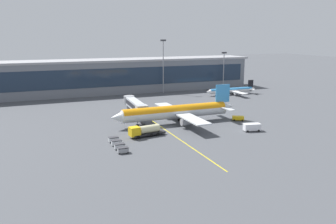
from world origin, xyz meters
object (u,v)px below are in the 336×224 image
(baggage_cart_0, at_px, (123,150))
(baggage_cart_2, at_px, (117,143))
(commuter_jet_far, at_px, (231,90))
(main_airliner, at_px, (176,112))
(fuel_tanker, at_px, (145,131))
(baggage_cart_1, at_px, (120,146))
(baggage_cart_3, at_px, (114,139))
(crew_van, at_px, (252,127))
(pushback_tug, at_px, (238,118))

(baggage_cart_0, distance_m, baggage_cart_2, 6.40)
(commuter_jet_far, bearing_deg, baggage_cart_2, -141.30)
(main_airliner, relative_size, baggage_cart_0, 16.46)
(fuel_tanker, xyz_separation_m, baggage_cart_1, (-9.49, -8.20, -0.96))
(baggage_cart_2, height_order, commuter_jet_far, commuter_jet_far)
(baggage_cart_1, bearing_deg, fuel_tanker, 40.84)
(baggage_cart_1, relative_size, baggage_cart_3, 1.00)
(crew_van, xyz_separation_m, baggage_cart_0, (-41.05, -4.72, -0.53))
(main_airliner, relative_size, crew_van, 8.22)
(crew_van, xyz_separation_m, baggage_cart_3, (-41.03, 4.88, -0.53))
(baggage_cart_2, relative_size, baggage_cart_3, 1.00)
(baggage_cart_1, xyz_separation_m, baggage_cart_2, (0.00, 3.20, 0.00))
(crew_van, distance_m, baggage_cart_2, 41.07)
(fuel_tanker, relative_size, baggage_cart_3, 4.16)
(baggage_cart_0, xyz_separation_m, baggage_cart_2, (0.01, 6.40, 0.00))
(main_airliner, bearing_deg, baggage_cart_3, -152.33)
(baggage_cart_0, bearing_deg, baggage_cart_3, 89.91)
(crew_van, xyz_separation_m, commuter_jet_far, (30.14, 58.69, 0.88))
(main_airliner, relative_size, fuel_tanker, 3.95)
(crew_van, height_order, baggage_cart_2, crew_van)
(fuel_tanker, bearing_deg, commuter_jet_far, 40.13)
(main_airliner, height_order, crew_van, main_airliner)
(pushback_tug, bearing_deg, main_airliner, 168.38)
(fuel_tanker, bearing_deg, baggage_cart_2, -152.19)
(crew_van, relative_size, baggage_cart_3, 2.00)
(crew_van, relative_size, commuter_jet_far, 0.19)
(baggage_cart_3, bearing_deg, pushback_tug, 10.41)
(crew_van, xyz_separation_m, baggage_cart_1, (-41.04, -1.52, -0.53))
(baggage_cart_2, xyz_separation_m, baggage_cart_3, (0.00, 3.20, 0.00))
(main_airliner, distance_m, pushback_tug, 21.59)
(pushback_tug, height_order, baggage_cart_3, baggage_cart_3)
(fuel_tanker, xyz_separation_m, pushback_tug, (35.38, 6.44, -0.90))
(baggage_cart_1, relative_size, baggage_cart_2, 1.00)
(pushback_tug, xyz_separation_m, baggage_cart_1, (-44.86, -14.64, -0.07))
(main_airliner, bearing_deg, baggage_cart_1, -141.64)
(baggage_cart_1, distance_m, baggage_cart_2, 3.20)
(fuel_tanker, xyz_separation_m, crew_van, (31.56, -6.68, -0.43))
(fuel_tanker, bearing_deg, baggage_cart_1, -139.16)
(baggage_cart_3, height_order, commuter_jet_far, commuter_jet_far)
(crew_van, distance_m, commuter_jet_far, 65.99)
(baggage_cart_0, bearing_deg, commuter_jet_far, 41.70)
(main_airliner, bearing_deg, baggage_cart_2, -146.66)
(main_airliner, height_order, commuter_jet_far, main_airliner)
(baggage_cart_2, distance_m, baggage_cart_3, 3.20)
(fuel_tanker, relative_size, baggage_cart_0, 4.16)
(baggage_cart_0, bearing_deg, baggage_cart_1, 89.91)
(main_airliner, distance_m, baggage_cart_2, 28.81)
(pushback_tug, relative_size, commuter_jet_far, 0.16)
(baggage_cart_3, distance_m, commuter_jet_far, 89.24)
(pushback_tug, relative_size, crew_van, 0.84)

